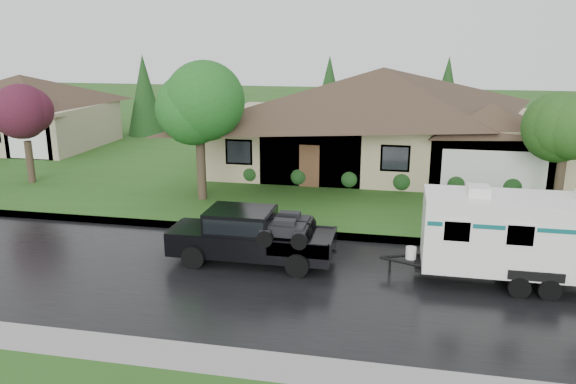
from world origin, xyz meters
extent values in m
plane|color=#29531A|center=(0.00, 0.00, 0.00)|extent=(140.00, 140.00, 0.00)
cube|color=black|center=(0.00, -2.00, 0.01)|extent=(140.00, 8.00, 0.01)
cube|color=gray|center=(0.00, 2.25, 0.07)|extent=(140.00, 0.50, 0.15)
cube|color=#29531A|center=(0.00, 15.00, 0.07)|extent=(140.00, 26.00, 0.15)
cube|color=tan|center=(2.00, 14.00, 1.65)|extent=(18.00, 10.00, 3.00)
pyramid|color=#3D2F21|center=(2.00, 14.00, 5.75)|extent=(19.44, 10.80, 2.60)
cube|color=tan|center=(7.40, 11.00, 1.50)|extent=(5.76, 4.00, 2.70)
cube|color=tan|center=(-22.00, 16.00, 1.55)|extent=(10.00, 8.00, 2.80)
pyramid|color=#3D2F21|center=(-22.00, 16.00, 4.95)|extent=(10.80, 8.64, 2.00)
cube|color=tan|center=(-19.00, 14.00, 1.41)|extent=(3.20, 4.00, 2.52)
cylinder|color=#382B1E|center=(-5.70, 5.89, 1.47)|extent=(0.41, 0.41, 2.64)
sphere|color=#256E23|center=(-5.70, 5.89, 4.36)|extent=(3.64, 3.64, 3.64)
cylinder|color=#382B1E|center=(-15.29, 7.02, 1.22)|extent=(0.36, 0.36, 2.13)
sphere|color=#50192B|center=(-15.29, 7.02, 3.55)|extent=(2.95, 2.95, 2.95)
cylinder|color=#382B1E|center=(9.71, 6.88, 1.27)|extent=(0.37, 0.37, 2.25)
sphere|color=#2B5C1E|center=(9.71, 6.88, 3.74)|extent=(3.10, 3.10, 3.10)
sphere|color=#143814|center=(-4.30, 9.30, 0.65)|extent=(1.00, 1.00, 1.00)
sphere|color=#143814|center=(-1.78, 9.30, 0.65)|extent=(1.00, 1.00, 1.00)
sphere|color=#143814|center=(0.74, 9.30, 0.65)|extent=(1.00, 1.00, 1.00)
sphere|color=#143814|center=(3.26, 9.30, 0.65)|extent=(1.00, 1.00, 1.00)
sphere|color=#143814|center=(5.78, 9.30, 0.65)|extent=(1.00, 1.00, 1.00)
sphere|color=#143814|center=(8.30, 9.30, 0.65)|extent=(1.00, 1.00, 1.00)
cube|color=black|center=(-1.59, -0.64, 0.71)|extent=(5.44, 1.81, 0.78)
cube|color=black|center=(-3.58, -0.64, 0.95)|extent=(1.45, 1.77, 0.32)
cube|color=black|center=(-1.95, -0.64, 1.41)|extent=(2.18, 1.71, 0.82)
cube|color=black|center=(-1.95, -0.64, 1.45)|extent=(2.00, 1.74, 0.50)
cube|color=black|center=(0.14, -0.64, 0.89)|extent=(2.00, 1.72, 0.05)
cylinder|color=black|center=(-3.31, -1.53, 0.38)|extent=(0.76, 0.29, 0.76)
cylinder|color=black|center=(-3.31, 0.25, 0.38)|extent=(0.76, 0.29, 0.76)
cylinder|color=black|center=(0.14, -1.53, 0.38)|extent=(0.76, 0.29, 0.76)
cylinder|color=black|center=(0.14, 0.25, 0.38)|extent=(0.76, 0.29, 0.76)
cube|color=white|center=(7.11, -0.64, 1.61)|extent=(6.35, 2.18, 2.22)
cube|color=black|center=(7.11, -0.64, 0.36)|extent=(6.71, 1.09, 0.13)
cube|color=#0C5255|center=(7.11, -0.64, 2.10)|extent=(6.22, 2.20, 0.13)
cube|color=white|center=(5.48, -0.64, 2.87)|extent=(0.63, 0.73, 0.29)
cylinder|color=black|center=(6.70, -1.71, 0.32)|extent=(0.63, 0.22, 0.63)
cylinder|color=black|center=(6.70, 0.43, 0.32)|extent=(0.63, 0.22, 0.63)
cylinder|color=black|center=(7.52, -1.71, 0.32)|extent=(0.63, 0.22, 0.63)
cylinder|color=black|center=(7.52, 0.43, 0.32)|extent=(0.63, 0.22, 0.63)
camera|label=1|loc=(3.12, -17.65, 7.27)|focal=35.00mm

